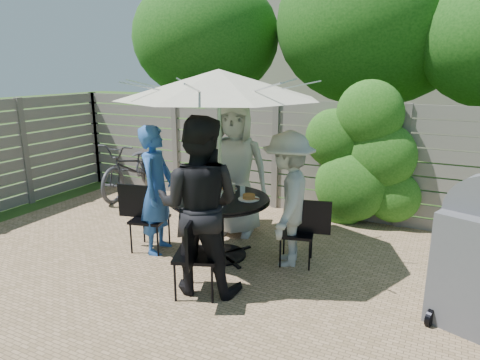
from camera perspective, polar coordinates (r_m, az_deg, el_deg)
The scene contains 22 objects.
backyard_envelope at distance 14.01m, azimuth 16.95°, elevation 15.28°, with size 60.00×60.00×5.00m.
patio_table at distance 5.33m, azimuth -2.63°, elevation -4.82°, with size 1.46×1.46×0.79m.
umbrella at distance 5.02m, azimuth -2.85°, elevation 12.65°, with size 2.90×2.90×2.32m.
chair_back at distance 6.31m, azimuth -0.33°, elevation -4.52°, with size 0.50×0.64×0.83m.
person_back at distance 5.99m, azimuth -0.62°, elevation 1.38°, with size 0.93×0.60×1.90m, color silver.
chair_left at distance 5.74m, azimuth -12.00°, elevation -6.69°, with size 0.67×0.51×0.88m.
person_left at distance 5.51m, azimuth -11.04°, elevation -1.38°, with size 0.60×0.40×1.66m, color #2756AA.
chair_front at distance 4.58m, azimuth -5.77°, elevation -12.00°, with size 0.57×0.70×0.92m.
person_front at distance 4.45m, azimuth -5.47°, elevation -3.52°, with size 0.92×0.72×1.89m, color black.
chair_right at distance 5.29m, azimuth 7.67°, elevation -8.62°, with size 0.63×0.48×0.83m.
person_right at distance 5.10m, azimuth 6.38°, elevation -2.63°, with size 1.06×0.61×1.64m, color #A9AAA5.
plate_back at distance 5.58m, azimuth -1.71°, elevation -1.06°, with size 0.26×0.26×0.06m.
plate_left at distance 5.35m, azimuth -6.40°, elevation -1.85°, with size 0.26×0.26×0.06m.
plate_front at distance 4.92m, azimuth -3.76°, elevation -3.30°, with size 0.26×0.26×0.06m.
plate_right at distance 5.17m, azimuth 1.19°, elevation -2.36°, with size 0.26×0.26×0.06m.
glass_back at distance 5.50m, azimuth -3.03°, elevation -0.82°, with size 0.07×0.07×0.14m, color silver.
glass_left at distance 5.21m, azimuth -5.73°, elevation -1.77°, with size 0.07×0.07×0.14m, color silver.
glass_front at distance 4.97m, azimuth -2.28°, elevation -2.53°, with size 0.07×0.07×0.14m, color silver.
glass_right at distance 5.27m, azimuth 0.35°, elevation -1.49°, with size 0.07×0.07×0.14m, color silver.
syrup_jug at distance 5.29m, azimuth -3.16°, elevation -1.34°, with size 0.09×0.09×0.16m, color #59280C.
coffee_cup at distance 5.42m, azimuth -1.05°, elevation -1.16°, with size 0.08×0.08×0.12m, color #C6B293.
bicycle at distance 8.28m, azimuth -14.10°, elevation 1.62°, with size 0.68×1.95×1.03m, color #333338.
Camera 1 is at (2.59, -3.49, 2.34)m, focal length 32.00 mm.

